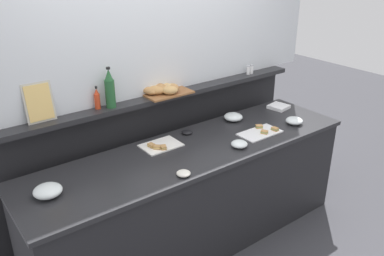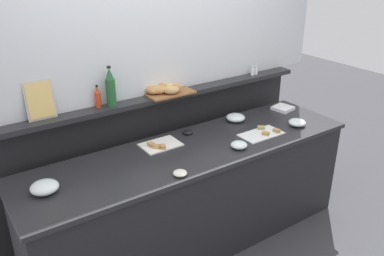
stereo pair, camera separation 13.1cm
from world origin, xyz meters
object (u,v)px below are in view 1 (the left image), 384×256
at_px(glass_bowl_medium, 294,121).
at_px(wine_bottle_green, 110,89).
at_px(sandwich_platter_side, 160,146).
at_px(salt_shaker, 248,70).
at_px(glass_bowl_small, 48,191).
at_px(framed_picture, 39,102).
at_px(condiment_bowl_dark, 184,173).
at_px(condiment_bowl_teal, 187,132).
at_px(pepper_shaker, 252,69).
at_px(hot_sauce_bottle, 97,99).
at_px(glass_bowl_extra, 239,144).
at_px(glass_bowl_large, 233,117).
at_px(bread_basket, 164,89).
at_px(sandwich_platter_front, 261,132).
at_px(napkin_stack, 279,107).

distance_m(glass_bowl_medium, wine_bottle_green, 1.62).
relative_size(sandwich_platter_side, salt_shaker, 3.51).
distance_m(glass_bowl_medium, glass_bowl_small, 2.13).
relative_size(glass_bowl_medium, framed_picture, 0.53).
bearing_deg(condiment_bowl_dark, condiment_bowl_teal, 51.71).
relative_size(salt_shaker, pepper_shaker, 1.00).
distance_m(hot_sauce_bottle, wine_bottle_green, 0.12).
xyz_separation_m(glass_bowl_extra, condiment_bowl_dark, (-0.60, -0.09, -0.01)).
bearing_deg(glass_bowl_extra, pepper_shaker, 41.12).
height_order(glass_bowl_large, condiment_bowl_teal, glass_bowl_large).
distance_m(sandwich_platter_side, bread_basket, 0.50).
bearing_deg(glass_bowl_large, bread_basket, 157.60).
bearing_deg(framed_picture, glass_bowl_medium, -18.55).
height_order(sandwich_platter_front, hot_sauce_bottle, hot_sauce_bottle).
relative_size(condiment_bowl_dark, salt_shaker, 1.12).
xyz_separation_m(sandwich_platter_front, condiment_bowl_dark, (-0.93, -0.17, 0.01)).
xyz_separation_m(sandwich_platter_front, glass_bowl_small, (-1.75, 0.14, 0.02)).
bearing_deg(sandwich_platter_side, hot_sauce_bottle, 137.87).
distance_m(condiment_bowl_dark, bread_basket, 0.89).
distance_m(glass_bowl_large, napkin_stack, 0.56).
distance_m(condiment_bowl_teal, napkin_stack, 1.06).
relative_size(glass_bowl_large, condiment_bowl_dark, 1.72).
bearing_deg(glass_bowl_medium, wine_bottle_green, 157.05).
height_order(glass_bowl_extra, wine_bottle_green, wine_bottle_green).
height_order(glass_bowl_medium, condiment_bowl_dark, glass_bowl_medium).
distance_m(glass_bowl_small, bread_basket, 1.29).
relative_size(condiment_bowl_teal, pepper_shaker, 1.02).
distance_m(glass_bowl_extra, pepper_shaker, 1.06).
distance_m(pepper_shaker, bread_basket, 1.01).
height_order(glass_bowl_medium, hot_sauce_bottle, hot_sauce_bottle).
distance_m(glass_bowl_large, salt_shaker, 0.56).
bearing_deg(glass_bowl_extra, sandwich_platter_side, 142.57).
relative_size(sandwich_platter_front, glass_bowl_small, 2.04).
xyz_separation_m(wine_bottle_green, bread_basket, (0.49, 0.01, -0.10)).
relative_size(sandwich_platter_front, wine_bottle_green, 1.17).
height_order(glass_bowl_extra, napkin_stack, glass_bowl_extra).
bearing_deg(salt_shaker, pepper_shaker, 0.00).
distance_m(wine_bottle_green, framed_picture, 0.52).
xyz_separation_m(sandwich_platter_front, wine_bottle_green, (-1.07, 0.57, 0.44)).
distance_m(condiment_bowl_dark, framed_picture, 1.11).
relative_size(glass_bowl_large, salt_shaker, 1.93).
relative_size(napkin_stack, salt_shaker, 1.95).
height_order(glass_bowl_extra, framed_picture, framed_picture).
relative_size(glass_bowl_large, napkin_stack, 0.99).
relative_size(sandwich_platter_front, condiment_bowl_dark, 3.76).
bearing_deg(pepper_shaker, glass_bowl_large, -151.49).
height_order(condiment_bowl_teal, bread_basket, bread_basket).
height_order(hot_sauce_bottle, pepper_shaker, hot_sauce_bottle).
relative_size(sandwich_platter_front, glass_bowl_large, 2.19).
distance_m(glass_bowl_extra, framed_picture, 1.50).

